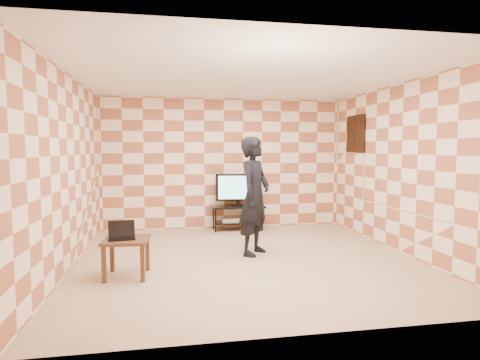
{
  "coord_description": "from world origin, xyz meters",
  "views": [
    {
      "loc": [
        -1.15,
        -5.8,
        1.66
      ],
      "look_at": [
        0.0,
        0.6,
        1.15
      ],
      "focal_mm": 30.0,
      "sensor_mm": 36.0,
      "label": 1
    }
  ],
  "objects_px": {
    "tv": "(238,188)",
    "person": "(255,196)",
    "tv_stand": "(238,212)",
    "side_table": "(126,245)"
  },
  "relations": [
    {
      "from": "tv",
      "to": "person",
      "type": "distance_m",
      "value": 1.91
    },
    {
      "from": "person",
      "to": "tv_stand",
      "type": "bearing_deg",
      "value": 34.8
    },
    {
      "from": "tv_stand",
      "to": "person",
      "type": "distance_m",
      "value": 1.99
    },
    {
      "from": "tv_stand",
      "to": "person",
      "type": "xyz_separation_m",
      "value": [
        -0.06,
        -1.91,
        0.56
      ]
    },
    {
      "from": "tv",
      "to": "side_table",
      "type": "height_order",
      "value": "tv"
    },
    {
      "from": "side_table",
      "to": "tv_stand",
      "type": "bearing_deg",
      "value": 54.44
    },
    {
      "from": "side_table",
      "to": "person",
      "type": "relative_size",
      "value": 0.33
    },
    {
      "from": "tv_stand",
      "to": "side_table",
      "type": "xyz_separation_m",
      "value": [
        -1.93,
        -2.7,
        0.04
      ]
    },
    {
      "from": "tv_stand",
      "to": "side_table",
      "type": "relative_size",
      "value": 1.79
    },
    {
      "from": "tv_stand",
      "to": "side_table",
      "type": "height_order",
      "value": "same"
    }
  ]
}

